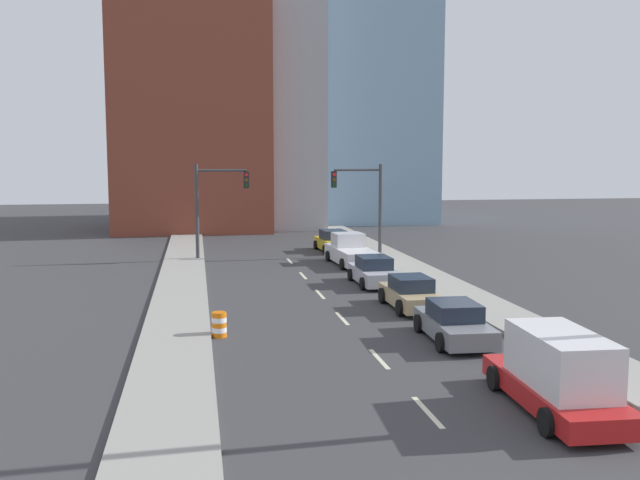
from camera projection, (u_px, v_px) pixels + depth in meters
name	position (u px, v px, depth m)	size (l,w,h in m)	color
sidewalk_left	(186.00, 246.00, 53.84)	(2.60, 91.30, 0.15)	gray
sidewalk_right	(361.00, 242.00, 56.15)	(2.60, 91.30, 0.15)	gray
lane_stripe_at_9m	(428.00, 412.00, 18.90)	(0.16, 2.40, 0.01)	beige
lane_stripe_at_14m	(379.00, 359.00, 23.88)	(0.16, 2.40, 0.01)	beige
lane_stripe_at_20m	(342.00, 318.00, 29.90)	(0.16, 2.40, 0.01)	beige
lane_stripe_at_25m	(320.00, 294.00, 35.22)	(0.16, 2.40, 0.01)	beige
lane_stripe_at_31m	(303.00, 276.00, 40.76)	(0.16, 2.40, 0.01)	beige
lane_stripe_at_37m	(290.00, 261.00, 46.54)	(0.16, 2.40, 0.01)	beige
building_brick_left	(192.00, 119.00, 68.13)	(14.00, 16.00, 20.84)	brown
building_office_center	(253.00, 102.00, 72.87)	(12.00, 20.00, 24.82)	#99999E
building_glass_right	(357.00, 93.00, 78.64)	(13.00, 20.00, 27.74)	#7A9EB7
traffic_signal_left	(211.00, 199.00, 46.62)	(3.53, 0.35, 6.30)	#38383D
traffic_signal_right	(367.00, 198.00, 48.40)	(3.53, 0.35, 6.30)	#38383D
traffic_barrel	(219.00, 325.00, 26.76)	(0.56, 0.56, 0.95)	orange
box_truck_red	(558.00, 374.00, 18.80)	(2.44, 5.74, 2.19)	red
sedan_gray	(454.00, 323.00, 26.17)	(2.26, 4.76, 1.46)	slate
sedan_tan	(411.00, 294.00, 31.78)	(2.10, 4.56, 1.47)	tan
sedan_silver	(374.00, 272.00, 37.84)	(2.13, 4.63, 1.52)	#B2B2BC
pickup_truck_white	(351.00, 252.00, 45.05)	(2.62, 6.02, 1.93)	silver
sedan_yellow	(333.00, 242.00, 51.38)	(2.34, 4.61, 1.54)	gold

